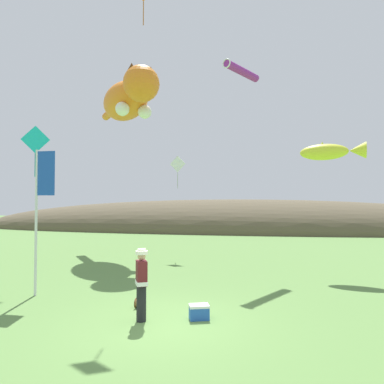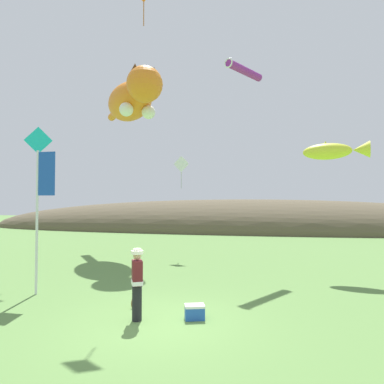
{
  "view_description": "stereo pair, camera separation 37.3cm",
  "coord_description": "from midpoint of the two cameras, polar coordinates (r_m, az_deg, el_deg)",
  "views": [
    {
      "loc": [
        2.21,
        -8.06,
        2.92
      ],
      "look_at": [
        0.0,
        4.0,
        3.3
      ],
      "focal_mm": 32.0,
      "sensor_mm": 36.0,
      "label": 1
    },
    {
      "loc": [
        2.58,
        -7.99,
        2.92
      ],
      "look_at": [
        0.0,
        4.0,
        3.3
      ],
      "focal_mm": 32.0,
      "sensor_mm": 36.0,
      "label": 2
    }
  ],
  "objects": [
    {
      "name": "kite_giant_cat",
      "position": [
        20.7,
        -9.36,
        14.96
      ],
      "size": [
        5.71,
        6.78,
        2.5
      ],
      "color": "orange"
    },
    {
      "name": "kite_tube_streamer",
      "position": [
        17.07,
        9.33,
        19.35
      ],
      "size": [
        1.64,
        2.35,
        0.44
      ],
      "color": "#8C268C"
    },
    {
      "name": "kite_diamond_white",
      "position": [
        18.96,
        -1.24,
        4.61
      ],
      "size": [
        0.91,
        0.17,
        1.82
      ],
      "color": "white"
    },
    {
      "name": "ground_plane",
      "position": [
        8.87,
        -4.53,
        -20.97
      ],
      "size": [
        120.0,
        120.0,
        0.0
      ],
      "primitive_type": "plane",
      "color": "#5B8442"
    },
    {
      "name": "festival_banner_pole",
      "position": [
        11.87,
        -23.0,
        -1.18
      ],
      "size": [
        0.66,
        0.08,
        4.59
      ],
      "color": "silver",
      "rests_on": "ground"
    },
    {
      "name": "festival_attendant",
      "position": [
        8.84,
        -7.91,
        -14.6
      ],
      "size": [
        0.42,
        0.49,
        1.77
      ],
      "color": "black",
      "rests_on": "ground"
    },
    {
      "name": "distant_hill_ridge",
      "position": [
        36.72,
        8.4,
        -6.31
      ],
      "size": [
        59.32,
        12.45,
        6.52
      ],
      "color": "brown",
      "rests_on": "ground"
    },
    {
      "name": "kite_spool",
      "position": [
        10.07,
        -8.38,
        -17.77
      ],
      "size": [
        0.12,
        0.27,
        0.27
      ],
      "color": "olive",
      "rests_on": "ground"
    },
    {
      "name": "kite_diamond_teal",
      "position": [
        14.63,
        -23.58,
        7.81
      ],
      "size": [
        1.0,
        0.4,
        1.97
      ],
      "color": "#19BFBF"
    },
    {
      "name": "kite_fish_windsock",
      "position": [
        15.75,
        23.29,
        6.31
      ],
      "size": [
        2.7,
        1.21,
        0.8
      ],
      "color": "yellow"
    },
    {
      "name": "picnic_cooler",
      "position": [
        9.06,
        1.7,
        -19.35
      ],
      "size": [
        0.57,
        0.46,
        0.36
      ],
      "color": "blue",
      "rests_on": "ground"
    }
  ]
}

